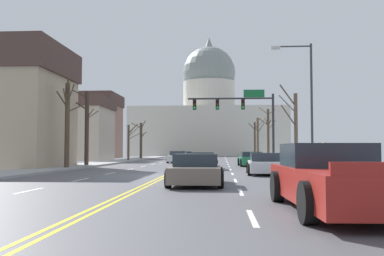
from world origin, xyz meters
TOP-DOWN VIEW (x-y plane):
  - ground at (0.00, -0.00)m, footprint 20.00×180.00m
  - signal_gantry at (4.77, 16.85)m, footprint 7.91×0.41m
  - street_lamp_right at (7.86, 3.08)m, footprint 2.43×0.24m
  - capitol_building at (0.00, 78.40)m, footprint 34.45×22.61m
  - sedan_near_00 at (5.33, 13.35)m, footprint 2.13×4.49m
  - sedan_near_01 at (1.62, 7.62)m, footprint 2.02×4.58m
  - sedan_near_02 at (5.28, 1.51)m, footprint 2.08×4.66m
  - sedan_near_03 at (1.91, -5.83)m, footprint 2.13×4.46m
  - pickup_truck_near_04 at (5.43, -12.52)m, footprint 2.46×5.82m
  - sedan_oncoming_00 at (-1.66, 22.30)m, footprint 2.06×4.47m
  - sedan_oncoming_01 at (-1.64, 30.93)m, footprint 1.96×4.49m
  - flank_building_00 at (-17.73, 31.04)m, footprint 12.80×7.97m
  - flank_building_02 at (-18.65, 44.46)m, footprint 10.31×8.86m
  - bare_tree_00 at (8.48, 43.83)m, footprint 1.55×2.78m
  - bare_tree_01 at (-7.94, 11.28)m, footprint 2.06×1.24m
  - bare_tree_02 at (8.36, 28.27)m, footprint 2.14×3.04m
  - bare_tree_03 at (-7.86, 6.72)m, footprint 1.53×1.85m
  - bare_tree_04 at (8.50, 50.28)m, footprint 1.81×2.49m
  - bare_tree_05 at (-8.49, 37.55)m, footprint 2.24×2.29m
  - bare_tree_06 at (8.02, 7.83)m, footprint 1.26×1.84m
  - bare_tree_07 at (-7.90, 27.11)m, footprint 1.76×1.05m
  - pedestrian_00 at (8.90, 5.03)m, footprint 0.35×0.34m
  - pedestrian_01 at (8.35, 0.81)m, footprint 0.35×0.34m
  - bicycle_parked at (8.69, -0.35)m, footprint 0.12×1.77m

SIDE VIEW (x-z plane):
  - ground at x=0.00m, z-range -0.08..0.12m
  - bicycle_parked at x=8.69m, z-range 0.06..0.91m
  - sedan_oncoming_01 at x=-1.64m, z-range -0.03..1.11m
  - sedan_near_03 at x=1.91m, z-range -0.05..1.16m
  - sedan_near_02 at x=5.28m, z-range -0.03..1.15m
  - sedan_near_01 at x=1.62m, z-range -0.03..1.15m
  - sedan_near_00 at x=5.33m, z-range -0.03..1.16m
  - sedan_oncoming_00 at x=-1.66m, z-range -0.04..1.18m
  - pickup_truck_near_04 at x=5.43m, z-range -0.06..1.45m
  - pedestrian_01 at x=8.35m, z-range 0.22..1.87m
  - pedestrian_00 at x=8.90m, z-range 0.23..1.91m
  - bare_tree_07 at x=-7.90m, z-range 0.30..4.57m
  - bare_tree_05 at x=-8.49m, z-range 0.16..5.44m
  - bare_tree_06 at x=8.02m, z-range 0.05..5.86m
  - bare_tree_01 at x=-7.94m, z-range 0.19..6.22m
  - bare_tree_04 at x=8.50m, z-range 0.28..6.14m
  - bare_tree_03 at x=-7.86m, z-range 0.17..6.37m
  - bare_tree_00 at x=8.48m, z-range 0.27..6.39m
  - bare_tree_02 at x=8.36m, z-range 0.19..6.52m
  - flank_building_00 at x=-17.73m, z-range 0.05..8.00m
  - street_lamp_right at x=7.86m, z-range 0.88..8.38m
  - signal_gantry at x=4.77m, z-range 1.62..8.35m
  - flank_building_02 at x=-18.65m, z-range 0.06..10.25m
  - capitol_building at x=0.00m, z-range -5.53..22.64m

